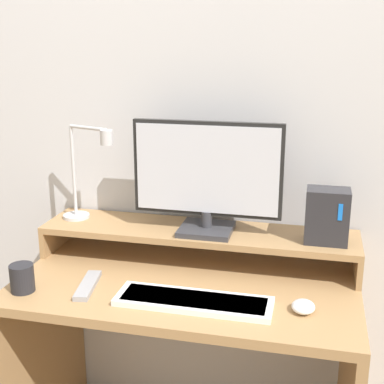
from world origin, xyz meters
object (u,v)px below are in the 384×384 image
(router_dock, at_px, (327,216))
(monitor, at_px, (207,176))
(mug, at_px, (22,278))
(remote_control, at_px, (88,285))
(mouse, at_px, (303,307))
(keyboard, at_px, (194,301))
(desk_lamp, at_px, (87,175))

(router_dock, bearing_deg, monitor, 179.23)
(mug, bearing_deg, remote_control, 19.86)
(monitor, relative_size, router_dock, 2.83)
(mouse, relative_size, remote_control, 0.40)
(mouse, distance_m, mug, 0.84)
(monitor, xyz_separation_m, keyboard, (0.03, -0.30, -0.30))
(mouse, xyz_separation_m, mug, (-0.84, -0.07, 0.03))
(keyboard, bearing_deg, router_dock, 38.92)
(keyboard, xyz_separation_m, mug, (-0.53, -0.04, 0.03))
(mug, bearing_deg, mouse, 4.60)
(monitor, distance_m, keyboard, 0.43)
(mug, bearing_deg, router_dock, 20.48)
(desk_lamp, height_order, router_dock, desk_lamp)
(desk_lamp, relative_size, mouse, 4.38)
(mouse, relative_size, mug, 0.91)
(keyboard, distance_m, remote_control, 0.35)
(router_dock, relative_size, keyboard, 0.38)
(monitor, relative_size, mouse, 6.38)
(keyboard, xyz_separation_m, mouse, (0.31, 0.03, 0.01))
(router_dock, xyz_separation_m, mouse, (-0.05, -0.27, -0.19))
(keyboard, relative_size, remote_control, 2.37)
(router_dock, distance_m, mouse, 0.33)
(desk_lamp, xyz_separation_m, remote_control, (0.12, -0.29, -0.27))
(remote_control, relative_size, mug, 2.24)
(remote_control, xyz_separation_m, mug, (-0.18, -0.07, 0.04))
(mouse, bearing_deg, mug, -175.40)
(monitor, xyz_separation_m, desk_lamp, (-0.43, 0.01, -0.03))
(monitor, distance_m, mug, 0.66)
(desk_lamp, height_order, mug, desk_lamp)
(monitor, distance_m, desk_lamp, 0.44)
(monitor, xyz_separation_m, mouse, (0.34, -0.27, -0.29))
(mouse, bearing_deg, keyboard, -174.69)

